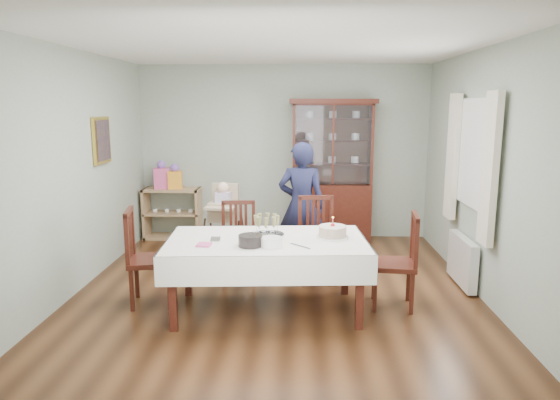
# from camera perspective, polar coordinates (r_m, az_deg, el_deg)

# --- Properties ---
(floor) EXTENTS (5.00, 5.00, 0.00)m
(floor) POSITION_cam_1_polar(r_m,az_deg,el_deg) (5.75, -0.42, -10.43)
(floor) COLOR #593319
(floor) RESTS_ON ground
(room_shell) EXTENTS (5.00, 5.00, 5.00)m
(room_shell) POSITION_cam_1_polar(r_m,az_deg,el_deg) (5.91, -0.21, 7.12)
(room_shell) COLOR #9EAA99
(room_shell) RESTS_ON floor
(dining_table) EXTENTS (2.07, 1.27, 0.76)m
(dining_table) POSITION_cam_1_polar(r_m,az_deg,el_deg) (5.13, -1.53, -8.55)
(dining_table) COLOR #461811
(dining_table) RESTS_ON floor
(china_cabinet) EXTENTS (1.30, 0.48, 2.18)m
(china_cabinet) POSITION_cam_1_polar(r_m,az_deg,el_deg) (7.69, 5.94, 3.56)
(china_cabinet) COLOR #461811
(china_cabinet) RESTS_ON floor
(sideboard) EXTENTS (0.90, 0.38, 0.80)m
(sideboard) POSITION_cam_1_polar(r_m,az_deg,el_deg) (8.07, -12.18, -1.49)
(sideboard) COLOR tan
(sideboard) RESTS_ON floor
(picture_frame) EXTENTS (0.04, 0.48, 0.58)m
(picture_frame) POSITION_cam_1_polar(r_m,az_deg,el_deg) (6.65, -19.72, 6.43)
(picture_frame) COLOR gold
(picture_frame) RESTS_ON room_shell
(window) EXTENTS (0.04, 1.02, 1.22)m
(window) POSITION_cam_1_polar(r_m,az_deg,el_deg) (6.01, 21.42, 4.97)
(window) COLOR white
(window) RESTS_ON room_shell
(curtain_left) EXTENTS (0.07, 0.30, 1.55)m
(curtain_left) POSITION_cam_1_polar(r_m,az_deg,el_deg) (5.42, 22.86, 3.25)
(curtain_left) COLOR silver
(curtain_left) RESTS_ON room_shell
(curtain_right) EXTENTS (0.07, 0.30, 1.55)m
(curtain_right) POSITION_cam_1_polar(r_m,az_deg,el_deg) (6.59, 19.12, 4.69)
(curtain_right) COLOR silver
(curtain_right) RESTS_ON room_shell
(radiator) EXTENTS (0.10, 0.80, 0.55)m
(radiator) POSITION_cam_1_polar(r_m,az_deg,el_deg) (6.23, 20.10, -6.51)
(radiator) COLOR white
(radiator) RESTS_ON floor
(chair_far_left) EXTENTS (0.47, 0.47, 0.95)m
(chair_far_left) POSITION_cam_1_polar(r_m,az_deg,el_deg) (6.04, -4.73, -6.61)
(chair_far_left) COLOR #461811
(chair_far_left) RESTS_ON floor
(chair_far_right) EXTENTS (0.49, 0.49, 1.00)m
(chair_far_right) POSITION_cam_1_polar(r_m,az_deg,el_deg) (6.04, 4.24, -6.43)
(chair_far_right) COLOR #461811
(chair_far_right) RESTS_ON floor
(chair_end_left) EXTENTS (0.54, 0.54, 1.03)m
(chair_end_left) POSITION_cam_1_polar(r_m,az_deg,el_deg) (5.52, -14.60, -8.37)
(chair_end_left) COLOR #461811
(chair_end_left) RESTS_ON floor
(chair_end_right) EXTENTS (0.49, 0.49, 0.99)m
(chair_end_right) POSITION_cam_1_polar(r_m,az_deg,el_deg) (5.40, 12.94, -8.82)
(chair_end_right) COLOR #461811
(chair_end_right) RESTS_ON floor
(woman) EXTENTS (0.63, 0.44, 1.64)m
(woman) POSITION_cam_1_polar(r_m,az_deg,el_deg) (6.38, 2.47, -0.65)
(woman) COLOR #161832
(woman) RESTS_ON floor
(high_chair) EXTENTS (0.52, 0.52, 1.09)m
(high_chair) POSITION_cam_1_polar(r_m,az_deg,el_deg) (6.73, -6.44, -3.54)
(high_chair) COLOR black
(high_chair) RESTS_ON floor
(champagne_tray) EXTENTS (0.36, 0.36, 0.22)m
(champagne_tray) POSITION_cam_1_polar(r_m,az_deg,el_deg) (5.13, -1.53, -3.37)
(champagne_tray) COLOR silver
(champagne_tray) RESTS_ON dining_table
(birthday_cake) EXTENTS (0.32, 0.32, 0.22)m
(birthday_cake) POSITION_cam_1_polar(r_m,az_deg,el_deg) (5.08, 6.03, -3.66)
(birthday_cake) COLOR white
(birthday_cake) RESTS_ON dining_table
(plate_stack_dark) EXTENTS (0.25, 0.25, 0.11)m
(plate_stack_dark) POSITION_cam_1_polar(r_m,az_deg,el_deg) (4.77, -3.41, -4.65)
(plate_stack_dark) COLOR black
(plate_stack_dark) RESTS_ON dining_table
(plate_stack_white) EXTENTS (0.25, 0.25, 0.09)m
(plate_stack_white) POSITION_cam_1_polar(r_m,az_deg,el_deg) (4.75, -1.00, -4.82)
(plate_stack_white) COLOR white
(plate_stack_white) RESTS_ON dining_table
(napkin_stack) EXTENTS (0.14, 0.14, 0.02)m
(napkin_stack) POSITION_cam_1_polar(r_m,az_deg,el_deg) (4.84, -8.69, -5.08)
(napkin_stack) COLOR #DD518E
(napkin_stack) RESTS_ON dining_table
(cutlery) EXTENTS (0.14, 0.19, 0.01)m
(cutlery) POSITION_cam_1_polar(r_m,az_deg,el_deg) (5.05, -7.83, -4.43)
(cutlery) COLOR silver
(cutlery) RESTS_ON dining_table
(cake_knife) EXTENTS (0.20, 0.20, 0.01)m
(cake_knife) POSITION_cam_1_polar(r_m,az_deg,el_deg) (4.76, 2.32, -5.28)
(cake_knife) COLOR silver
(cake_knife) RESTS_ON dining_table
(gift_bag_pink) EXTENTS (0.26, 0.20, 0.44)m
(gift_bag_pink) POSITION_cam_1_polar(r_m,az_deg,el_deg) (7.99, -13.38, 2.67)
(gift_bag_pink) COLOR #DD518E
(gift_bag_pink) RESTS_ON sideboard
(gift_bag_orange) EXTENTS (0.23, 0.18, 0.39)m
(gift_bag_orange) POSITION_cam_1_polar(r_m,az_deg,el_deg) (7.94, -11.91, 2.52)
(gift_bag_orange) COLOR #FF9F28
(gift_bag_orange) RESTS_ON sideboard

